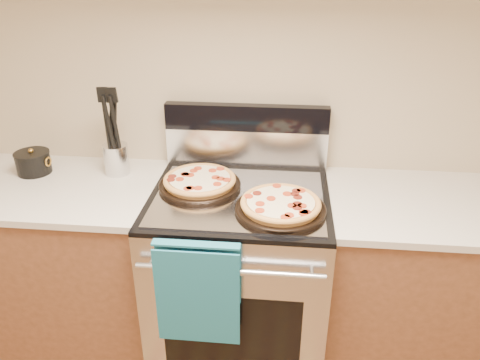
# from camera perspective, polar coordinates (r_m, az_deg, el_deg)

# --- Properties ---
(wall_back) EXTENTS (4.00, 0.00, 4.00)m
(wall_back) POSITION_cam_1_polar(r_m,az_deg,el_deg) (2.17, 0.93, 12.73)
(wall_back) COLOR tan
(wall_back) RESTS_ON ground
(range_body) EXTENTS (0.76, 0.68, 0.90)m
(range_body) POSITION_cam_1_polar(r_m,az_deg,el_deg) (2.25, -0.02, -12.44)
(range_body) COLOR #B7B7BC
(range_body) RESTS_ON ground
(oven_window) EXTENTS (0.56, 0.01, 0.40)m
(oven_window) POSITION_cam_1_polar(r_m,az_deg,el_deg) (2.00, -1.04, -18.40)
(oven_window) COLOR black
(oven_window) RESTS_ON range_body
(cooktop) EXTENTS (0.76, 0.68, 0.02)m
(cooktop) POSITION_cam_1_polar(r_m,az_deg,el_deg) (1.99, -0.03, -2.05)
(cooktop) COLOR black
(cooktop) RESTS_ON range_body
(backsplash_lower) EXTENTS (0.76, 0.06, 0.18)m
(backsplash_lower) POSITION_cam_1_polar(r_m,az_deg,el_deg) (2.23, 0.78, 3.97)
(backsplash_lower) COLOR silver
(backsplash_lower) RESTS_ON cooktop
(backsplash_upper) EXTENTS (0.76, 0.06, 0.12)m
(backsplash_upper) POSITION_cam_1_polar(r_m,az_deg,el_deg) (2.18, 0.80, 7.62)
(backsplash_upper) COLOR black
(backsplash_upper) RESTS_ON backsplash_lower
(oven_handle) EXTENTS (0.70, 0.03, 0.03)m
(oven_handle) POSITION_cam_1_polar(r_m,az_deg,el_deg) (1.74, -1.29, -11.09)
(oven_handle) COLOR silver
(oven_handle) RESTS_ON range_body
(dish_towel) EXTENTS (0.32, 0.05, 0.42)m
(dish_towel) POSITION_cam_1_polar(r_m,az_deg,el_deg) (1.82, -5.12, -13.33)
(dish_towel) COLOR #18767A
(dish_towel) RESTS_ON oven_handle
(foil_sheet) EXTENTS (0.70, 0.55, 0.01)m
(foil_sheet) POSITION_cam_1_polar(r_m,az_deg,el_deg) (1.96, -0.11, -2.13)
(foil_sheet) COLOR gray
(foil_sheet) RESTS_ON cooktop
(cabinet_left) EXTENTS (1.00, 0.62, 0.88)m
(cabinet_left) POSITION_cam_1_polar(r_m,az_deg,el_deg) (2.51, -20.74, -10.14)
(cabinet_left) COLOR brown
(cabinet_left) RESTS_ON ground
(countertop_left) EXTENTS (1.02, 0.64, 0.03)m
(countertop_left) POSITION_cam_1_polar(r_m,az_deg,el_deg) (2.28, -22.53, -0.82)
(countertop_left) COLOR beige
(countertop_left) RESTS_ON cabinet_left
(cabinet_right) EXTENTS (1.00, 0.62, 0.88)m
(cabinet_right) POSITION_cam_1_polar(r_m,az_deg,el_deg) (2.38, 22.23, -12.61)
(cabinet_right) COLOR brown
(cabinet_right) RESTS_ON ground
(countertop_right) EXTENTS (1.02, 0.64, 0.03)m
(countertop_right) POSITION_cam_1_polar(r_m,az_deg,el_deg) (2.14, 24.26, -2.97)
(countertop_right) COLOR beige
(countertop_right) RESTS_ON cabinet_right
(pepperoni_pizza_back) EXTENTS (0.40, 0.40, 0.05)m
(pepperoni_pizza_back) POSITION_cam_1_polar(r_m,az_deg,el_deg) (2.04, -4.93, -0.22)
(pepperoni_pizza_back) COLOR #C6893C
(pepperoni_pizza_back) RESTS_ON foil_sheet
(pepperoni_pizza_front) EXTENTS (0.43, 0.43, 0.05)m
(pepperoni_pizza_front) POSITION_cam_1_polar(r_m,az_deg,el_deg) (1.85, 4.97, -3.10)
(pepperoni_pizza_front) COLOR #C6893C
(pepperoni_pizza_front) RESTS_ON foil_sheet
(utensil_crock) EXTENTS (0.12, 0.12, 0.14)m
(utensil_crock) POSITION_cam_1_polar(r_m,az_deg,el_deg) (2.25, -14.82, 2.48)
(utensil_crock) COLOR silver
(utensil_crock) RESTS_ON countertop_left
(saucepan) EXTENTS (0.17, 0.17, 0.09)m
(saucepan) POSITION_cam_1_polar(r_m,az_deg,el_deg) (2.40, -23.88, 1.87)
(saucepan) COLOR black
(saucepan) RESTS_ON countertop_left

